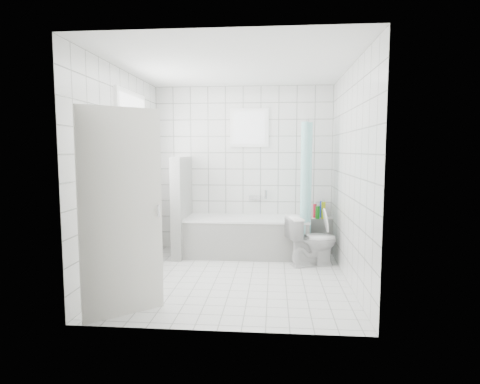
{
  "coord_description": "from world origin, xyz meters",
  "views": [
    {
      "loc": [
        0.49,
        -4.88,
        1.6
      ],
      "look_at": [
        0.05,
        0.35,
        1.05
      ],
      "focal_mm": 30.0,
      "sensor_mm": 36.0,
      "label": 1
    }
  ],
  "objects": [
    {
      "name": "toilet",
      "position": [
        1.03,
        0.65,
        0.35
      ],
      "size": [
        0.78,
        0.58,
        0.7
      ],
      "primitive_type": "imported",
      "rotation": [
        0.0,
        0.0,
        1.88
      ],
      "color": "white",
      "rests_on": "ground"
    },
    {
      "name": "window_sill",
      "position": [
        -1.31,
        0.3,
        0.86
      ],
      "size": [
        0.18,
        1.02,
        0.08
      ],
      "primitive_type": "cube",
      "color": "white",
      "rests_on": "wall_left"
    },
    {
      "name": "sill_bottles",
      "position": [
        -1.3,
        0.37,
        1.01
      ],
      "size": [
        0.18,
        0.55,
        0.3
      ],
      "color": "silver",
      "rests_on": "window_sill"
    },
    {
      "name": "ledge_bottles",
      "position": [
        1.21,
        1.35,
        0.67
      ],
      "size": [
        0.18,
        0.19,
        0.26
      ],
      "color": "#1637B1",
      "rests_on": "tiled_ledge"
    },
    {
      "name": "tiled_ledge",
      "position": [
        1.22,
        1.38,
        0.28
      ],
      "size": [
        0.4,
        0.24,
        0.55
      ],
      "primitive_type": "cube",
      "color": "white",
      "rests_on": "ground"
    },
    {
      "name": "wall_right",
      "position": [
        1.4,
        0.0,
        1.3
      ],
      "size": [
        0.02,
        3.0,
        2.6
      ],
      "primitive_type": "cube",
      "color": "white",
      "rests_on": "ground"
    },
    {
      "name": "wall_front",
      "position": [
        0.0,
        -1.5,
        1.3
      ],
      "size": [
        2.8,
        0.02,
        2.6
      ],
      "primitive_type": "cube",
      "color": "white",
      "rests_on": "ground"
    },
    {
      "name": "bathtub",
      "position": [
        0.09,
        1.12,
        0.29
      ],
      "size": [
        1.85,
        0.77,
        0.58
      ],
      "color": "white",
      "rests_on": "ground"
    },
    {
      "name": "window_back",
      "position": [
        0.1,
        1.46,
        1.95
      ],
      "size": [
        0.5,
        0.01,
        0.5
      ],
      "primitive_type": "cube",
      "color": "white",
      "rests_on": "wall_back"
    },
    {
      "name": "wall_left",
      "position": [
        -1.4,
        0.0,
        1.3
      ],
      "size": [
        0.02,
        3.0,
        2.6
      ],
      "primitive_type": "cube",
      "color": "white",
      "rests_on": "ground"
    },
    {
      "name": "partition_wall",
      "position": [
        -0.9,
        1.07,
        0.75
      ],
      "size": [
        0.15,
        0.85,
        1.5
      ],
      "primitive_type": "cube",
      "color": "white",
      "rests_on": "ground"
    },
    {
      "name": "ground",
      "position": [
        0.0,
        0.0,
        0.0
      ],
      "size": [
        3.0,
        3.0,
        0.0
      ],
      "primitive_type": "plane",
      "color": "white",
      "rests_on": "ground"
    },
    {
      "name": "door",
      "position": [
        -0.95,
        -1.22,
        1.0
      ],
      "size": [
        0.63,
        0.55,
        2.0
      ],
      "primitive_type": "cube",
      "rotation": [
        0.0,
        0.0,
        -0.86
      ],
      "color": "silver",
      "rests_on": "ground"
    },
    {
      "name": "curtain_rod",
      "position": [
        0.95,
        1.1,
        2.0
      ],
      "size": [
        0.02,
        0.8,
        0.02
      ],
      "primitive_type": "cylinder",
      "rotation": [
        1.57,
        0.0,
        0.0
      ],
      "color": "silver",
      "rests_on": "wall_back"
    },
    {
      "name": "tub_faucet",
      "position": [
        0.19,
        1.46,
        0.85
      ],
      "size": [
        0.18,
        0.06,
        0.06
      ],
      "primitive_type": "cube",
      "color": "silver",
      "rests_on": "wall_back"
    },
    {
      "name": "window_left",
      "position": [
        -1.35,
        0.3,
        1.6
      ],
      "size": [
        0.01,
        0.9,
        1.4
      ],
      "primitive_type": "cube",
      "color": "white",
      "rests_on": "wall_left"
    },
    {
      "name": "ceiling",
      "position": [
        0.0,
        0.0,
        2.6
      ],
      "size": [
        3.0,
        3.0,
        0.0
      ],
      "primitive_type": "plane",
      "rotation": [
        3.14,
        0.0,
        0.0
      ],
      "color": "white",
      "rests_on": "ground"
    },
    {
      "name": "shower_curtain",
      "position": [
        0.95,
        0.97,
        1.1
      ],
      "size": [
        0.14,
        0.48,
        1.78
      ],
      "primitive_type": null,
      "color": "#42C3B9",
      "rests_on": "curtain_rod"
    },
    {
      "name": "wall_back",
      "position": [
        0.0,
        1.5,
        1.3
      ],
      "size": [
        2.8,
        0.02,
        2.6
      ],
      "primitive_type": "cube",
      "color": "white",
      "rests_on": "ground"
    }
  ]
}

